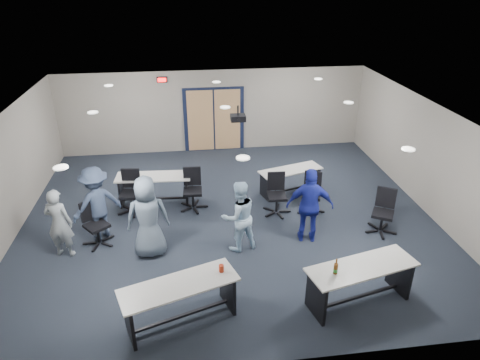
{
  "coord_description": "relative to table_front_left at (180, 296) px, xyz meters",
  "views": [
    {
      "loc": [
        -0.93,
        -9.15,
        5.57
      ],
      "look_at": [
        0.24,
        -0.3,
        1.15
      ],
      "focal_mm": 32.0,
      "sensor_mm": 36.0,
      "label": 1
    }
  ],
  "objects": [
    {
      "name": "floor",
      "position": [
        1.2,
        3.41,
        -0.56
      ],
      "size": [
        10.0,
        10.0,
        0.0
      ],
      "primitive_type": "plane",
      "color": "black",
      "rests_on": "ground"
    },
    {
      "name": "back_wall",
      "position": [
        1.2,
        7.91,
        0.79
      ],
      "size": [
        10.0,
        0.04,
        2.7
      ],
      "primitive_type": "cube",
      "color": "gray",
      "rests_on": "floor"
    },
    {
      "name": "front_wall",
      "position": [
        1.2,
        -1.09,
        0.79
      ],
      "size": [
        10.0,
        0.04,
        2.7
      ],
      "primitive_type": "cube",
      "color": "gray",
      "rests_on": "floor"
    },
    {
      "name": "left_wall",
      "position": [
        -3.8,
        3.41,
        0.79
      ],
      "size": [
        0.04,
        9.0,
        2.7
      ],
      "primitive_type": "cube",
      "color": "gray",
      "rests_on": "floor"
    },
    {
      "name": "right_wall",
      "position": [
        6.2,
        3.41,
        0.79
      ],
      "size": [
        0.04,
        9.0,
        2.7
      ],
      "primitive_type": "cube",
      "color": "gray",
      "rests_on": "floor"
    },
    {
      "name": "ceiling",
      "position": [
        1.2,
        3.41,
        2.14
      ],
      "size": [
        10.0,
        9.0,
        0.04
      ],
      "primitive_type": "cube",
      "color": "white",
      "rests_on": "back_wall"
    },
    {
      "name": "double_door",
      "position": [
        1.2,
        7.87,
        0.49
      ],
      "size": [
        2.0,
        0.07,
        2.2
      ],
      "color": "black",
      "rests_on": "back_wall"
    },
    {
      "name": "exit_sign",
      "position": [
        -0.4,
        7.86,
        1.89
      ],
      "size": [
        0.32,
        0.07,
        0.18
      ],
      "color": "black",
      "rests_on": "back_wall"
    },
    {
      "name": "ceiling_projector",
      "position": [
        1.5,
        3.91,
        1.84
      ],
      "size": [
        0.35,
        0.32,
        0.37
      ],
      "color": "black",
      "rests_on": "ceiling"
    },
    {
      "name": "ceiling_can_lights",
      "position": [
        1.2,
        3.66,
        2.11
      ],
      "size": [
        6.24,
        5.74,
        0.02
      ],
      "primitive_type": null,
      "color": "silver",
      "rests_on": "ceiling"
    },
    {
      "name": "table_front_left",
      "position": [
        0.0,
        0.0,
        0.0
      ],
      "size": [
        2.12,
        1.28,
        0.95
      ],
      "rotation": [
        0.0,
        0.0,
        0.33
      ],
      "color": "#B6B3AC",
      "rests_on": "floor"
    },
    {
      "name": "table_front_right",
      "position": [
        3.22,
        0.05,
        0.01
      ],
      "size": [
        2.13,
        1.14,
        1.13
      ],
      "rotation": [
        0.0,
        0.0,
        0.24
      ],
      "color": "#B6B3AC",
      "rests_on": "floor"
    },
    {
      "name": "table_back_left",
      "position": [
        -0.65,
        4.39,
        -0.03
      ],
      "size": [
        1.95,
        0.76,
        0.77
      ],
      "rotation": [
        0.0,
        0.0,
        -0.06
      ],
      "color": "#B6B3AC",
      "rests_on": "floor"
    },
    {
      "name": "table_back_right",
      "position": [
        3.0,
        4.46,
        -0.08
      ],
      "size": [
        1.82,
        1.05,
        0.7
      ],
      "rotation": [
        0.0,
        0.0,
        0.29
      ],
      "color": "#B6B3AC",
      "rests_on": "floor"
    },
    {
      "name": "chair_back_a",
      "position": [
        -1.22,
        3.98,
        -0.01
      ],
      "size": [
        0.77,
        0.77,
        1.1
      ],
      "primitive_type": null,
      "rotation": [
        0.0,
        0.0,
        -0.13
      ],
      "color": "black",
      "rests_on": "floor"
    },
    {
      "name": "chair_back_b",
      "position": [
        0.33,
        3.94,
        -0.02
      ],
      "size": [
        0.7,
        0.7,
        1.07
      ],
      "primitive_type": null,
      "rotation": [
        0.0,
        0.0,
        -0.05
      ],
      "color": "black",
      "rests_on": "floor"
    },
    {
      "name": "chair_back_c",
      "position": [
        2.41,
        3.42,
        -0.04
      ],
      "size": [
        0.69,
        0.69,
        1.05
      ],
      "primitive_type": null,
      "rotation": [
        0.0,
        0.0,
        -0.05
      ],
      "color": "black",
      "rests_on": "floor"
    },
    {
      "name": "chair_back_d",
      "position": [
        3.29,
        3.38,
        -0.04
      ],
      "size": [
        0.84,
        0.84,
        1.03
      ],
      "primitive_type": null,
      "rotation": [
        0.0,
        0.0,
        -0.35
      ],
      "color": "black",
      "rests_on": "floor"
    },
    {
      "name": "chair_loose_left",
      "position": [
        -1.82,
        2.62,
        -0.04
      ],
      "size": [
        0.91,
        0.91,
        1.03
      ],
      "primitive_type": null,
      "rotation": [
        0.0,
        0.0,
        0.68
      ],
      "color": "black",
      "rests_on": "floor"
    },
    {
      "name": "chair_loose_right",
      "position": [
        4.66,
        2.25,
        -0.03
      ],
      "size": [
        0.92,
        0.92,
        1.06
      ],
      "primitive_type": null,
      "rotation": [
        0.0,
        0.0,
        -0.54
      ],
      "color": "black",
      "rests_on": "floor"
    },
    {
      "name": "person_gray",
      "position": [
        -2.49,
        2.31,
        0.23
      ],
      "size": [
        0.65,
        0.5,
        1.58
      ],
      "primitive_type": "imported",
      "rotation": [
        0.0,
        0.0,
        2.91
      ],
      "color": "#8E969B",
      "rests_on": "floor"
    },
    {
      "name": "person_plaid",
      "position": [
        -0.64,
        2.1,
        0.36
      ],
      "size": [
        0.95,
        0.68,
        1.83
      ],
      "primitive_type": "imported",
      "rotation": [
        0.0,
        0.0,
        3.25
      ],
      "color": "slate",
      "rests_on": "floor"
    },
    {
      "name": "person_lightblue",
      "position": [
        1.28,
        2.06,
        0.25
      ],
      "size": [
        0.93,
        0.82,
        1.62
      ],
      "primitive_type": "imported",
      "rotation": [
        0.0,
        0.0,
        3.44
      ],
      "color": "#C0E4FF",
      "rests_on": "floor"
    },
    {
      "name": "person_navy",
      "position": [
        2.87,
        2.17,
        0.32
      ],
      "size": [
        1.1,
        0.63,
        1.77
      ],
      "primitive_type": "imported",
      "rotation": [
        0.0,
        0.0,
        2.94
      ],
      "color": "navy",
      "rests_on": "floor"
    },
    {
      "name": "person_back",
      "position": [
        -1.82,
        2.93,
        0.31
      ],
      "size": [
        1.3,
        1.14,
        1.74
      ],
      "primitive_type": "imported",
      "rotation": [
        0.0,
        0.0,
        3.7
      ],
      "color": "#364562",
      "rests_on": "floor"
    }
  ]
}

